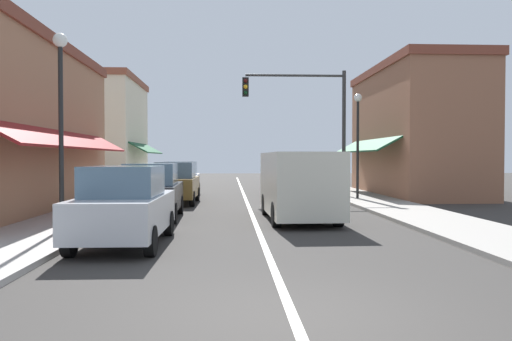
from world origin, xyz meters
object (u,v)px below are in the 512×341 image
Objects in this scene: parked_car_nearest_left at (125,206)px; traffic_signal_mast_arm at (310,112)px; parked_car_third_left at (176,183)px; van_in_lane at (298,184)px; street_lamp_right_mid at (358,129)px; parked_car_far_left at (181,179)px; parked_car_second_left at (152,191)px; street_lamp_left_near at (61,100)px.

parked_car_nearest_left is 14.80m from traffic_signal_mast_arm.
van_in_lane reaches higher than parked_car_third_left.
parked_car_third_left is 0.85× the size of street_lamp_right_mid.
street_lamp_right_mid is at bearing 55.01° from parked_car_nearest_left.
parked_car_far_left is at bearing 92.69° from parked_car_third_left.
parked_car_far_left is 9.16m from street_lamp_right_mid.
traffic_signal_mast_arm reaches higher than parked_car_nearest_left.
van_in_lane reaches higher than parked_car_far_left.
parked_car_second_left is 10.77m from street_lamp_right_mid.
parked_car_far_left is 0.79× the size of van_in_lane.
street_lamp_right_mid is at bearing 7.89° from parked_car_third_left.
street_lamp_right_mid is (8.30, 6.44, 2.39)m from parked_car_second_left.
van_in_lane is (4.43, -5.94, 0.27)m from parked_car_third_left.
van_in_lane is (4.49, 4.38, 0.27)m from parked_car_nearest_left.
parked_car_third_left is 9.18m from street_lamp_left_near.
van_in_lane is 8.18m from street_lamp_right_mid.
traffic_signal_mast_arm is 1.27× the size of street_lamp_right_mid.
van_in_lane is 0.85× the size of traffic_signal_mast_arm.
parked_car_second_left and parked_car_third_left have the same top height.
parked_car_nearest_left is 0.85× the size of street_lamp_right_mid.
street_lamp_left_near reaches higher than parked_car_far_left.
van_in_lane is (4.59, -10.17, 0.27)m from parked_car_far_left.
street_lamp_right_mid is (8.26, -3.17, 2.39)m from parked_car_far_left.
parked_car_third_left is at bearing 90.30° from parked_car_nearest_left.
parked_car_second_left is 9.61m from parked_car_far_left.
parked_car_third_left is 0.67× the size of traffic_signal_mast_arm.
parked_car_far_left is at bearing 113.00° from van_in_lane.
van_in_lane is (4.64, -0.56, 0.27)m from parked_car_second_left.
street_lamp_left_near reaches higher than van_in_lane.
street_lamp_right_mid reaches higher than parked_car_nearest_left.
parked_car_nearest_left is 0.79× the size of van_in_lane.
street_lamp_right_mid is at bearing -40.52° from traffic_signal_mast_arm.
parked_car_nearest_left is 1.00× the size of parked_car_second_left.
parked_car_second_left is at bearing 92.34° from parked_car_nearest_left.
traffic_signal_mast_arm reaches higher than parked_car_second_left.
street_lamp_left_near reaches higher than street_lamp_right_mid.
traffic_signal_mast_arm is 13.96m from street_lamp_left_near.
parked_car_third_left is 7.51m from traffic_signal_mast_arm.
street_lamp_left_near is at bearing -158.78° from van_in_lane.
parked_car_second_left is 0.67× the size of traffic_signal_mast_arm.
van_in_lane is 7.31m from street_lamp_left_near.
parked_car_third_left is at bearing -156.55° from traffic_signal_mast_arm.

